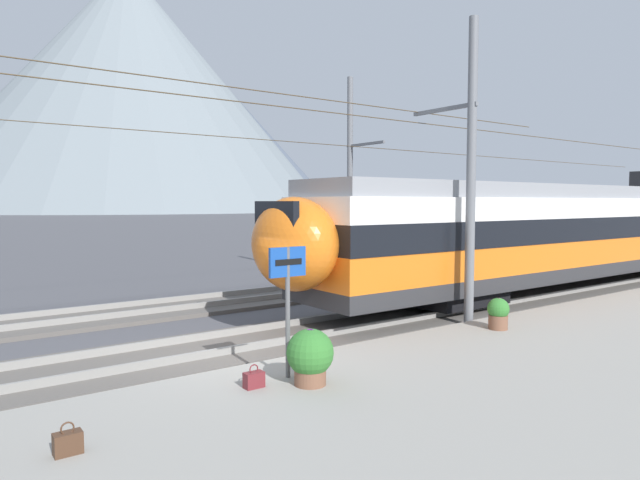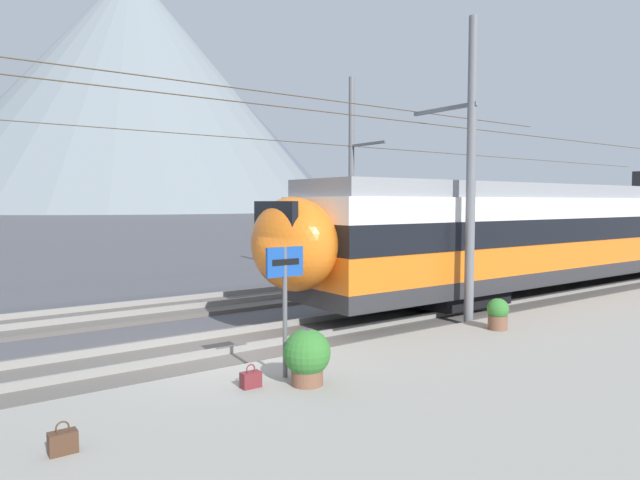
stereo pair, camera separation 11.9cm
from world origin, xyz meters
The scene contains 15 objects.
ground_plane centered at (0.00, 0.00, 0.00)m, with size 400.00×400.00×0.00m, color #4C4C51.
platform_slab centered at (0.00, -5.44, 0.15)m, with size 120.00×8.86×0.30m, color gray.
track_near centered at (0.00, 1.09, 0.07)m, with size 120.00×3.00×0.28m.
track_far centered at (0.00, 6.19, 0.07)m, with size 120.00×3.00×0.28m.
train_near_platform centered at (15.26, 1.09, 2.23)m, with size 27.65×2.88×4.27m.
train_far_track centered at (30.40, 6.19, 2.23)m, with size 33.05×2.90×4.27m.
catenary_mast_mid centered at (6.35, -0.62, 4.08)m, with size 38.69×2.14×7.87m.
catenary_mast_far_side centered at (9.62, 7.99, 4.30)m, with size 38.69×2.22×8.39m.
platform_sign centered at (-0.05, -2.11, 1.93)m, with size 0.70×0.08×2.22m.
handbag_beside_passenger centered at (-3.73, -3.03, 0.44)m, with size 0.32×0.18×0.39m.
handbag_near_sign centered at (-0.79, -2.25, 0.44)m, with size 0.32×0.18×0.38m.
potted_plant_platform_edge centered at (5.87, -1.99, 0.70)m, with size 0.50×0.50×0.74m.
potted_plant_by_shelter centered at (0.03, -2.66, 0.81)m, with size 0.78×0.78×0.92m.
mountain_central_peak centered at (63.02, 206.19, 45.77)m, with size 152.69×152.69×91.54m, color slate.
mountain_right_ridge centered at (78.42, 216.05, 40.57)m, with size 145.93×145.93×81.14m, color #515B6B.
Camera 1 is at (-5.10, -9.96, 3.28)m, focal length 31.38 mm.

